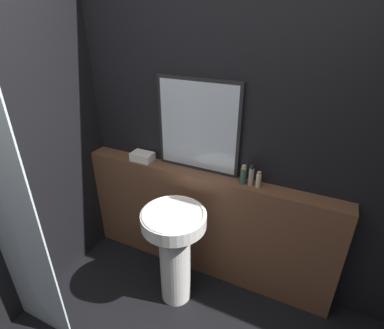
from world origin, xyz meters
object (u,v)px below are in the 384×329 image
(conditioner_bottle, at_px, (251,176))
(lotion_bottle, at_px, (258,180))
(towel_stack, at_px, (142,157))
(pedestal_sink, at_px, (175,245))
(shampoo_bottle, at_px, (243,175))
(mirror, at_px, (198,127))

(conditioner_bottle, bearing_deg, lotion_bottle, 0.00)
(towel_stack, relative_size, lotion_bottle, 1.50)
(conditioner_bottle, bearing_deg, pedestal_sink, -138.72)
(pedestal_sink, xyz_separation_m, lotion_bottle, (0.50, 0.39, 0.51))
(shampoo_bottle, bearing_deg, pedestal_sink, -134.63)
(pedestal_sink, height_order, conditioner_bottle, conditioner_bottle)
(shampoo_bottle, bearing_deg, conditioner_bottle, 0.00)
(pedestal_sink, xyz_separation_m, towel_stack, (-0.52, 0.39, 0.48))
(pedestal_sink, distance_m, lotion_bottle, 0.82)
(mirror, relative_size, shampoo_bottle, 4.87)
(mirror, height_order, shampoo_bottle, mirror)
(towel_stack, relative_size, conditioner_bottle, 1.13)
(towel_stack, height_order, shampoo_bottle, shampoo_bottle)
(conditioner_bottle, bearing_deg, shampoo_bottle, 180.00)
(shampoo_bottle, height_order, conditioner_bottle, conditioner_bottle)
(lotion_bottle, bearing_deg, pedestal_sink, -142.05)
(lotion_bottle, bearing_deg, towel_stack, -180.00)
(towel_stack, distance_m, lotion_bottle, 1.02)
(mirror, height_order, towel_stack, mirror)
(conditioner_bottle, relative_size, lotion_bottle, 1.33)
(pedestal_sink, distance_m, conditioner_bottle, 0.79)
(mirror, relative_size, lotion_bottle, 5.87)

